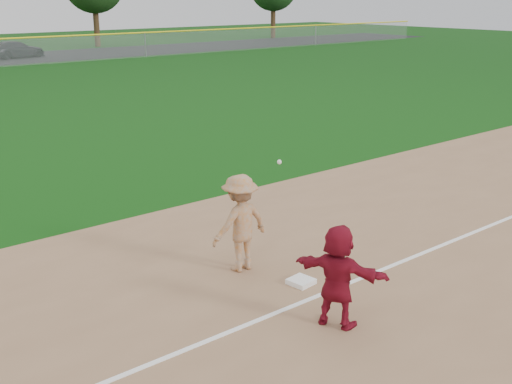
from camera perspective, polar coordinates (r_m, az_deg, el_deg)
ground at (r=12.35m, az=4.49°, el=-7.37°), size 160.00×160.00×0.00m
foul_line at (r=11.84m, az=7.22°, el=-8.46°), size 60.00×0.10×0.01m
first_base at (r=11.93m, az=4.03°, el=-7.94°), size 0.46×0.46×0.09m
base_runner at (r=10.28m, az=7.29°, el=-7.42°), size 1.05×1.65×1.70m
car_right at (r=57.53m, az=-20.55°, el=11.77°), size 4.97×2.70×1.37m
first_base_play at (r=12.18m, az=-1.42°, el=-2.76°), size 1.22×0.86×2.19m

